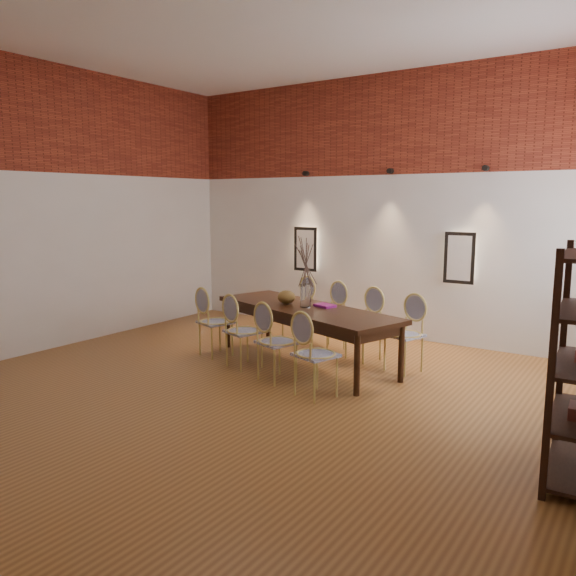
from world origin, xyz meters
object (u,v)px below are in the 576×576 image
Objects in this scene: chair_near_a at (216,322)px; chair_far_b at (328,317)px; vase at (306,296)px; chair_far_d at (404,335)px; chair_near_b at (244,331)px; chair_near_c at (277,342)px; bowl at (286,297)px; chair_near_d at (316,354)px; chair_far_c at (363,325)px; dining_table at (305,335)px; chair_far_a at (298,309)px; book at (325,306)px.

chair_near_a is 1.61m from chair_far_b.
chair_far_d is at bearing 17.55° from vase.
chair_near_c is at bearing -0.00° from chair_near_b.
bowl is at bearing 29.52° from chair_far_d.
vase reaches higher than bowl.
chair_near_c is at bearing -180.00° from chair_near_d.
chair_near_c is 1.61m from chair_far_b.
chair_near_d is (1.98, -0.63, 0.00)m from chair_near_a.
chair_near_b is at bearing -133.48° from vase.
chair_far_b is at bearing 0.00° from chair_far_c.
dining_table is 0.81m from chair_near_b.
chair_far_a is at bearing 145.09° from dining_table.
chair_near_d is 1.00× the size of chair_far_d.
chair_near_a is at bearing -153.94° from bowl.
bowl is (0.22, 0.64, 0.37)m from chair_near_b.
bowl is (0.44, -0.95, 0.37)m from chair_far_a.
chair_near_c is 1.00× the size of chair_far_d.
chair_far_a is 1.00× the size of chair_far_b.
chair_far_b is at bearing 115.53° from dining_table.
chair_far_c is at bearing 90.00° from chair_near_c.
chair_far_a is (-0.77, 1.01, 0.09)m from dining_table.
dining_table is 10.66× the size of book.
vase reaches higher than chair_near_a.
chair_far_d is at bearing 64.47° from chair_near_c.
chair_far_b is 3.13× the size of vase.
chair_far_d is 1.33m from vase.
chair_near_d and chair_far_a have the same top height.
chair_far_b is 1.39m from chair_far_d.
book is at bearing 133.57° from chair_far_b.
dining_table is 2.95× the size of chair_far_c.
chair_far_c is (-0.22, 1.59, 0.00)m from chair_near_d.
chair_near_b is at bearing -135.47° from book.
chair_far_a is at bearing 0.00° from chair_far_b.
chair_far_d is (0.66, -0.21, 0.00)m from chair_far_c.
chair_near_c is 1.61m from chair_far_d.
dining_table is at bearing 145.09° from chair_near_d.
chair_near_d is (1.32, -0.42, 0.00)m from chair_near_b.
chair_near_d reaches higher than bowl.
chair_far_d is at bearing -180.00° from chair_far_a.
chair_far_c is 0.91m from vase.
chair_near_b and chair_far_d have the same top height.
vase is 1.25× the size of bowl.
vase reaches higher than book.
chair_far_d is at bearing 34.91° from dining_table.
chair_far_a is at bearing 138.84° from book.
chair_near_d is (0.66, -0.21, 0.00)m from chair_near_c.
chair_near_c reaches higher than dining_table.
chair_near_a is at bearing 34.91° from chair_far_d.
vase is at bearing 64.90° from chair_far_c.
book is (-0.57, 1.16, 0.30)m from chair_near_d.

